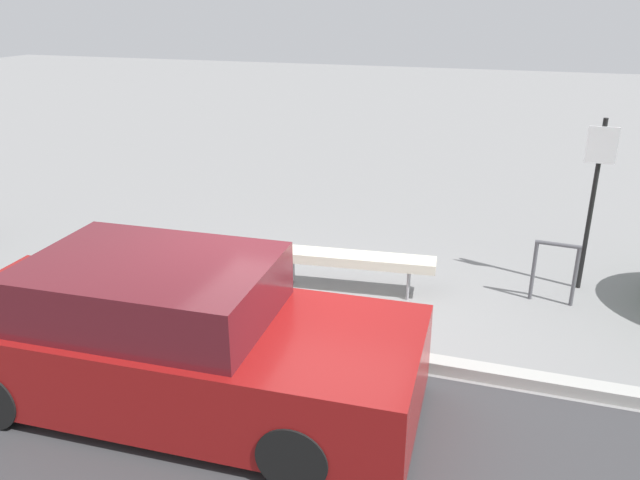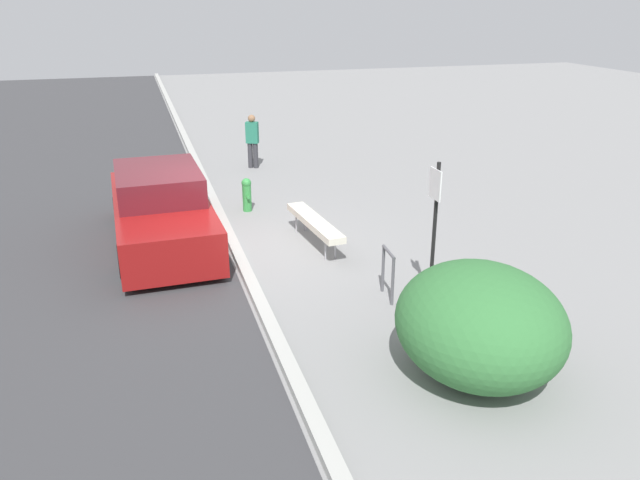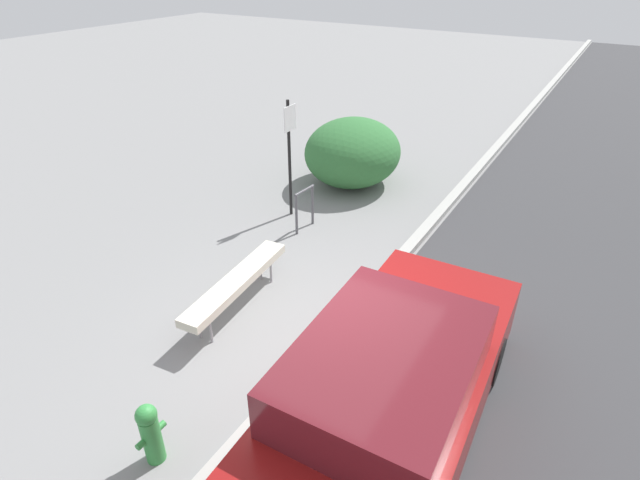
{
  "view_description": "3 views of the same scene",
  "coord_description": "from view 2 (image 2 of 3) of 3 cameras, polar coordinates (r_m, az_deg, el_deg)",
  "views": [
    {
      "loc": [
        2.12,
        -5.75,
        3.69
      ],
      "look_at": [
        0.12,
        0.54,
        1.1
      ],
      "focal_mm": 35.0,
      "sensor_mm": 36.0,
      "label": 1
    },
    {
      "loc": [
        11.16,
        -1.6,
        4.54
      ],
      "look_at": [
        1.83,
        1.18,
        0.75
      ],
      "focal_mm": 35.0,
      "sensor_mm": 36.0,
      "label": 2
    },
    {
      "loc": [
        -4.24,
        -2.56,
        4.64
      ],
      "look_at": [
        0.87,
        0.54,
        1.15
      ],
      "focal_mm": 28.0,
      "sensor_mm": 36.0,
      "label": 3
    }
  ],
  "objects": [
    {
      "name": "bench",
      "position": [
        12.11,
        -0.49,
        1.62
      ],
      "size": [
        2.28,
        0.56,
        0.53
      ],
      "rotation": [
        0.0,
        0.0,
        0.09
      ],
      "color": "#99999E",
      "rests_on": "ground_plane"
    },
    {
      "name": "sign_post",
      "position": [
        9.57,
        10.4,
        1.69
      ],
      "size": [
        0.36,
        0.08,
        2.3
      ],
      "color": "black",
      "rests_on": "ground_plane"
    },
    {
      "name": "bike_rack",
      "position": [
        9.99,
        6.24,
        -2.68
      ],
      "size": [
        0.55,
        0.09,
        0.83
      ],
      "rotation": [
        0.0,
        0.0,
        -0.08
      ],
      "color": "#515156",
      "rests_on": "ground_plane"
    },
    {
      "name": "ground_plane",
      "position": [
        12.15,
        -7.83,
        -0.85
      ],
      "size": [
        60.0,
        60.0,
        0.0
      ],
      "primitive_type": "plane",
      "color": "gray"
    },
    {
      "name": "shrub_hedge",
      "position": [
        8.1,
        14.39,
        -7.4
      ],
      "size": [
        2.29,
        2.08,
        1.48
      ],
      "color": "#337038",
      "rests_on": "ground_plane"
    },
    {
      "name": "parked_car_near",
      "position": [
        12.56,
        -14.3,
        2.63
      ],
      "size": [
        4.69,
        1.9,
        1.46
      ],
      "rotation": [
        0.0,
        0.0,
        0.03
      ],
      "color": "black",
      "rests_on": "ground_plane"
    },
    {
      "name": "pedestrian",
      "position": [
        17.86,
        -6.2,
        9.11
      ],
      "size": [
        0.31,
        0.39,
        1.51
      ],
      "rotation": [
        0.0,
        0.0,
        4.27
      ],
      "color": "#333338",
      "rests_on": "ground_plane"
    },
    {
      "name": "fire_hydrant",
      "position": [
        14.2,
        -6.71,
        4.23
      ],
      "size": [
        0.36,
        0.22,
        0.77
      ],
      "color": "#338C3F",
      "rests_on": "ground_plane"
    },
    {
      "name": "curb",
      "position": [
        12.13,
        -7.85,
        -0.56
      ],
      "size": [
        60.0,
        0.2,
        0.13
      ],
      "color": "#A8A8A3",
      "rests_on": "ground_plane"
    }
  ]
}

